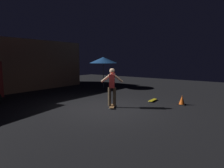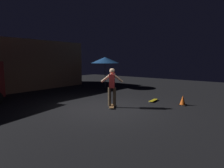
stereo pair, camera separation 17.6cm
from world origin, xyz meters
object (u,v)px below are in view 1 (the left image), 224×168
at_px(skateboard_spare, 153,100).
at_px(skater, 112,84).
at_px(traffic_cone, 182,100).
at_px(patio_umbrella, 103,60).
at_px(skateboard_ridden, 112,106).

height_order(skateboard_spare, skater, skater).
bearing_deg(traffic_cone, skater, 135.32).
distance_m(skater, traffic_cone, 3.42).
bearing_deg(traffic_cone, patio_umbrella, 71.49).
relative_size(skateboard_ridden, skater, 0.46).
relative_size(patio_umbrella, traffic_cone, 5.00).
distance_m(patio_umbrella, traffic_cone, 7.16).
bearing_deg(patio_umbrella, skater, -137.14).
xyz_separation_m(skateboard_ridden, traffic_cone, (2.36, -2.33, 0.16)).
bearing_deg(skater, patio_umbrella, 42.86).
xyz_separation_m(skateboard_spare, skater, (-2.27, 0.90, 0.98)).
height_order(patio_umbrella, traffic_cone, patio_umbrella).
relative_size(patio_umbrella, skateboard_ridden, 3.01).
distance_m(patio_umbrella, skater, 6.30).
height_order(skateboard_spare, traffic_cone, traffic_cone).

